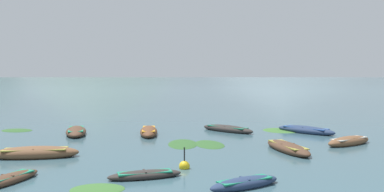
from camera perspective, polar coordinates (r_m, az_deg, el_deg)
The scene contains 19 objects.
ground_plane at distance 1505.64m, azimuth 0.97°, elevation 2.83°, with size 6000.00×6000.00×0.00m, color #385660.
mountain_1 at distance 2345.16m, azimuth -13.38°, elevation 6.88°, with size 1015.13×1015.13×332.97m, color slate.
mountain_2 at distance 2366.43m, azimuth 13.30°, elevation 5.65°, with size 979.37×979.37×234.97m, color slate.
rowboat_0 at distance 22.31m, azimuth 13.74°, elevation -7.33°, with size 2.30×4.53×0.60m.
rowboat_1 at distance 27.81m, azimuth -6.32°, elevation -5.17°, with size 1.67×4.34×0.68m.
rowboat_3 at distance 17.02m, azimuth -25.25°, elevation -10.95°, with size 1.81×3.23×0.42m.
rowboat_4 at distance 25.53m, azimuth 21.88°, elevation -6.14°, with size 3.68×3.06×0.63m.
rowboat_5 at distance 21.56m, azimuth -21.84°, elevation -7.72°, with size 4.46×2.01×0.72m.
rowboat_6 at distance 15.02m, azimuth 7.70°, elevation -12.48°, with size 3.04×2.31×0.47m.
rowboat_7 at distance 29.30m, azimuth 5.17°, elevation -4.81°, with size 4.13×3.87×0.59m.
rowboat_8 at distance 16.28m, azimuth -6.87°, elevation -11.34°, with size 3.13×1.74×0.40m.
rowboat_9 at distance 29.67m, azimuth 16.22°, elevation -4.79°, with size 4.13×4.14×0.62m.
rowboat_10 at distance 28.91m, azimuth -16.53°, elevation -4.98°, with size 2.54×4.56×0.65m.
mooring_buoy at distance 17.76m, azimuth -1.12°, elevation -10.16°, with size 0.49×0.49×1.11m.
weed_patch_0 at distance 23.89m, azimuth -1.35°, elevation -7.02°, with size 3.53×1.77×0.14m, color #2D5628.
weed_patch_1 at distance 23.77m, azimuth 2.55°, elevation -7.07°, with size 3.12×1.72×0.14m, color #2D5628.
weed_patch_2 at distance 15.08m, azimuth -13.60°, elevation -13.08°, with size 1.55×2.00×0.14m, color #38662D.
weed_patch_3 at distance 30.42m, azimuth 12.86°, elevation -4.93°, with size 2.90×2.65×0.14m, color #38662D.
weed_patch_4 at distance 32.52m, azimuth -24.14°, elevation -4.61°, with size 2.53×1.83×0.14m, color #2D5628.
Camera 1 is at (2.14, -5.63, 4.15)m, focal length 36.63 mm.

